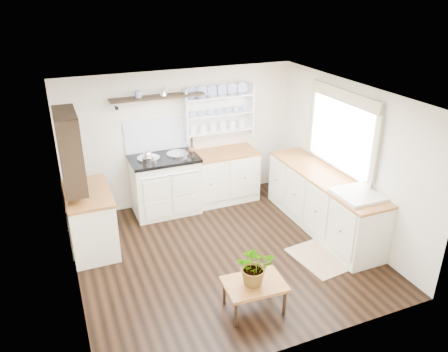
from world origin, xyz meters
The scene contains 19 objects.
floor centered at (0.00, 0.00, 0.00)m, with size 4.00×3.80×0.01m, color black.
wall_back centered at (0.00, 1.90, 1.15)m, with size 4.00×0.02×2.30m, color beige.
wall_right centered at (2.00, 0.00, 1.15)m, with size 0.02×3.80×2.30m, color beige.
wall_left centered at (-2.00, 0.00, 1.15)m, with size 0.02×3.80×2.30m, color beige.
ceiling centered at (0.00, 0.00, 2.30)m, with size 4.00×3.80×0.01m, color white.
window centered at (1.95, 0.15, 1.56)m, with size 0.08×1.55×1.22m.
aga_cooker centered at (-0.42, 1.57, 0.50)m, with size 1.10×0.76×1.01m.
back_cabinets centered at (0.60, 1.60, 0.46)m, with size 1.27×0.63×0.90m.
right_cabinets centered at (1.70, 0.10, 0.46)m, with size 0.62×2.43×0.90m.
belfast_sink centered at (1.70, -0.65, 0.80)m, with size 0.55×0.60×0.45m.
left_cabinets centered at (-1.70, 0.90, 0.46)m, with size 0.62×1.13×0.90m.
plate_rack centered at (0.65, 1.86, 1.56)m, with size 1.20×0.22×0.90m.
high_shelf centered at (-0.40, 1.78, 1.91)m, with size 1.50×0.29×0.16m.
left_shelving centered at (-1.84, 0.90, 1.55)m, with size 0.28×0.80×1.05m, color black.
kettle centered at (-0.70, 1.45, 1.04)m, with size 0.19×0.19×0.23m, color silver, non-canonical shape.
utensil_crock centered at (0.10, 1.68, 0.97)m, with size 0.11×0.11×0.12m, color #945736.
center_table centered at (-0.12, -1.21, 0.34)m, with size 0.73×0.54×0.38m.
potted_plant centered at (-0.12, -1.21, 0.62)m, with size 0.44×0.38×0.48m, color #3F7233.
floor_rug centered at (1.16, -0.64, 0.01)m, with size 0.55×0.85×0.02m, color #82604C.
Camera 1 is at (-2.02, -4.87, 3.58)m, focal length 35.00 mm.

